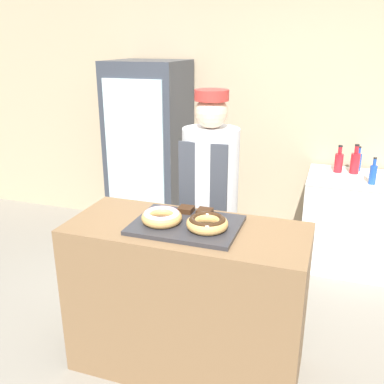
% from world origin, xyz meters
% --- Properties ---
extents(ground_plane, '(14.00, 14.00, 0.00)m').
position_xyz_m(ground_plane, '(0.00, 0.00, 0.00)').
color(ground_plane, gray).
extents(wall_back, '(8.00, 0.06, 2.70)m').
position_xyz_m(wall_back, '(0.00, 2.13, 1.35)').
color(wall_back, tan).
rests_on(wall_back, ground_plane).
extents(display_counter, '(1.40, 0.60, 0.97)m').
position_xyz_m(display_counter, '(0.00, 0.00, 0.48)').
color(display_counter, brown).
rests_on(display_counter, ground_plane).
extents(serving_tray, '(0.61, 0.45, 0.02)m').
position_xyz_m(serving_tray, '(0.00, 0.00, 0.98)').
color(serving_tray, '#2D2D33').
rests_on(serving_tray, display_counter).
extents(donut_light_glaze, '(0.23, 0.23, 0.07)m').
position_xyz_m(donut_light_glaze, '(-0.14, -0.04, 1.03)').
color(donut_light_glaze, tan).
rests_on(donut_light_glaze, serving_tray).
extents(donut_chocolate_glaze, '(0.23, 0.23, 0.07)m').
position_xyz_m(donut_chocolate_glaze, '(0.14, -0.04, 1.03)').
color(donut_chocolate_glaze, tan).
rests_on(donut_chocolate_glaze, serving_tray).
extents(brownie_back_left, '(0.09, 0.09, 0.03)m').
position_xyz_m(brownie_back_left, '(-0.06, 0.16, 1.01)').
color(brownie_back_left, '#382111').
rests_on(brownie_back_left, serving_tray).
extents(brownie_back_right, '(0.09, 0.09, 0.03)m').
position_xyz_m(brownie_back_right, '(0.06, 0.16, 1.01)').
color(brownie_back_right, '#382111').
rests_on(brownie_back_right, serving_tray).
extents(baker_person, '(0.40, 0.40, 1.68)m').
position_xyz_m(baker_person, '(-0.05, 0.63, 0.88)').
color(baker_person, '#4C4C51').
rests_on(baker_person, ground_plane).
extents(beverage_fridge, '(0.71, 0.69, 1.81)m').
position_xyz_m(beverage_fridge, '(-1.01, 1.73, 0.91)').
color(beverage_fridge, '#333842').
rests_on(beverage_fridge, ground_plane).
extents(chest_freezer, '(0.92, 0.66, 0.85)m').
position_xyz_m(chest_freezer, '(1.02, 1.73, 0.43)').
color(chest_freezer, white).
rests_on(chest_freezer, ground_plane).
extents(bottle_red, '(0.08, 0.08, 0.27)m').
position_xyz_m(bottle_red, '(0.95, 1.85, 0.95)').
color(bottle_red, red).
rests_on(bottle_red, chest_freezer).
extents(bottle_red_b, '(0.07, 0.07, 0.25)m').
position_xyz_m(bottle_red_b, '(0.81, 1.85, 0.95)').
color(bottle_red_b, red).
rests_on(bottle_red_b, chest_freezer).
extents(bottle_blue, '(0.06, 0.06, 0.23)m').
position_xyz_m(bottle_blue, '(0.98, 1.96, 0.94)').
color(bottle_blue, '#1E4CB2').
rests_on(bottle_blue, chest_freezer).
extents(bottle_blue_b, '(0.06, 0.06, 0.23)m').
position_xyz_m(bottle_blue_b, '(1.09, 1.57, 0.94)').
color(bottle_blue_b, '#1E4CB2').
rests_on(bottle_blue_b, chest_freezer).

